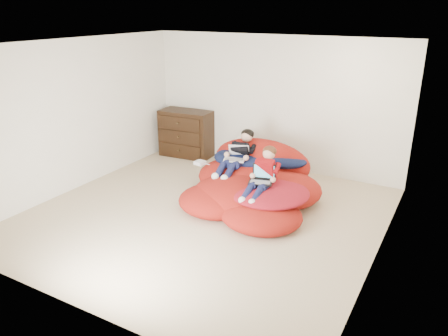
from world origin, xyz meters
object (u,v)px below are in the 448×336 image
at_px(beanbag_pile, 252,183).
at_px(younger_boy, 263,173).
at_px(older_boy, 239,153).
at_px(laptop_black, 262,177).
at_px(dresser, 186,133).
at_px(laptop_white, 236,156).

xyz_separation_m(beanbag_pile, younger_boy, (0.34, -0.36, 0.37)).
distance_m(older_boy, laptop_black, 0.98).
distance_m(beanbag_pile, laptop_black, 0.60).
bearing_deg(dresser, beanbag_pile, -30.91).
bearing_deg(younger_boy, beanbag_pile, 133.84).
height_order(beanbag_pile, laptop_white, beanbag_pile).
xyz_separation_m(beanbag_pile, laptop_black, (0.34, -0.39, 0.31)).
xyz_separation_m(dresser, laptop_white, (1.77, -1.13, 0.14)).
xyz_separation_m(dresser, beanbag_pile, (2.16, -1.29, -0.23)).
relative_size(younger_boy, laptop_black, 2.25).
relative_size(dresser, laptop_black, 2.76).
relative_size(beanbag_pile, laptop_white, 5.19).
xyz_separation_m(beanbag_pile, older_boy, (-0.39, 0.26, 0.39)).
bearing_deg(laptop_black, laptop_white, 143.07).
xyz_separation_m(dresser, older_boy, (1.77, -1.04, 0.17)).
distance_m(dresser, laptop_white, 2.11).
distance_m(dresser, older_boy, 2.06).
distance_m(dresser, younger_boy, 3.00).
distance_m(beanbag_pile, younger_boy, 0.62).
height_order(dresser, laptop_white, dresser).
bearing_deg(laptop_white, beanbag_pile, -22.57).
height_order(laptop_white, laptop_black, laptop_white).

